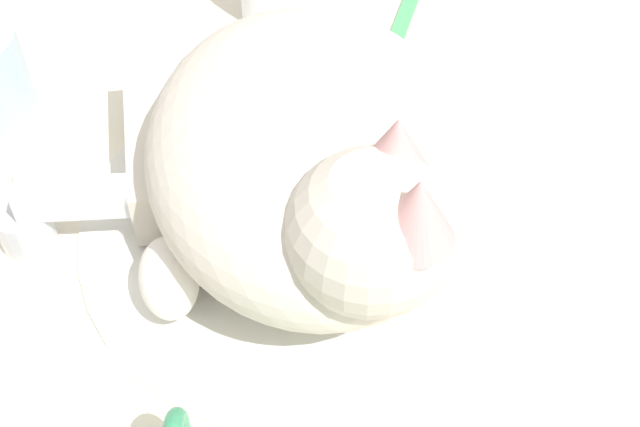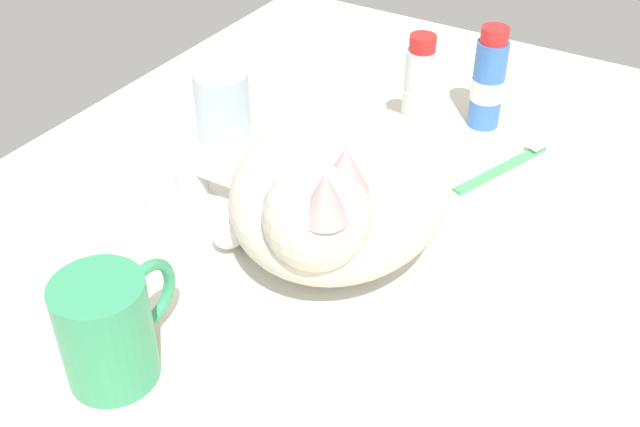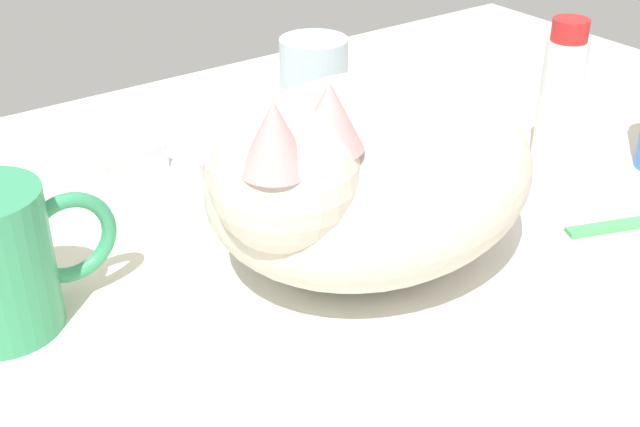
# 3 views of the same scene
# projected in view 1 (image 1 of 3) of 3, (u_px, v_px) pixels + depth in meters

# --- Properties ---
(ground_plane) EXTENTS (1.10, 0.83, 0.03)m
(ground_plane) POSITION_uv_depth(u_px,v_px,m) (312.00, 242.00, 0.61)
(ground_plane) COLOR silver
(sink_basin) EXTENTS (0.30, 0.30, 0.01)m
(sink_basin) POSITION_uv_depth(u_px,v_px,m) (311.00, 225.00, 0.60)
(sink_basin) COLOR silver
(sink_basin) RESTS_ON ground_plane
(faucet) EXTENTS (0.12, 0.09, 0.05)m
(faucet) POSITION_uv_depth(u_px,v_px,m) (40.00, 221.00, 0.58)
(faucet) COLOR silver
(faucet) RESTS_ON ground_plane
(cat) EXTENTS (0.27, 0.24, 0.16)m
(cat) POSITION_uv_depth(u_px,v_px,m) (311.00, 165.00, 0.54)
(cat) COLOR beige
(cat) RESTS_ON sink_basin
(toothbrush) EXTENTS (0.14, 0.06, 0.02)m
(toothbrush) POSITION_uv_depth(u_px,v_px,m) (406.00, 10.00, 0.74)
(toothbrush) COLOR #4CB266
(toothbrush) RESTS_ON ground_plane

